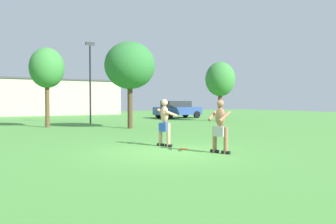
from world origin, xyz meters
The scene contains 10 objects.
ground_plane centered at (0.00, 0.00, 0.00)m, with size 80.00×80.00×0.00m, color #4C8E3D.
player_near centered at (0.54, 1.16, 0.85)m, with size 0.66×0.73×1.63m.
player_in_gray centered at (1.19, -1.05, 0.84)m, with size 0.65×0.72×1.61m.
frisbee centered at (0.70, 0.23, 0.01)m, with size 0.27×0.27×0.03m, color orange.
car_blue_far_end centered at (11.23, 17.32, 0.82)m, with size 4.37×2.16×1.58m.
lamp_post centered at (2.04, 14.07, 3.46)m, with size 0.60×0.24×5.63m.
outbuilding_behind_lot centered at (3.37, 31.44, 2.01)m, with size 14.37×6.41×4.02m.
tree_left_field centered at (-1.23, 12.07, 3.51)m, with size 2.03×2.03×4.74m.
tree_behind_players centered at (2.71, 8.87, 3.59)m, with size 2.89×2.89×4.96m.
tree_near_building centered at (11.65, 11.73, 3.24)m, with size 2.32×2.32×4.61m.
Camera 1 is at (-5.33, -9.00, 1.57)m, focal length 36.35 mm.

